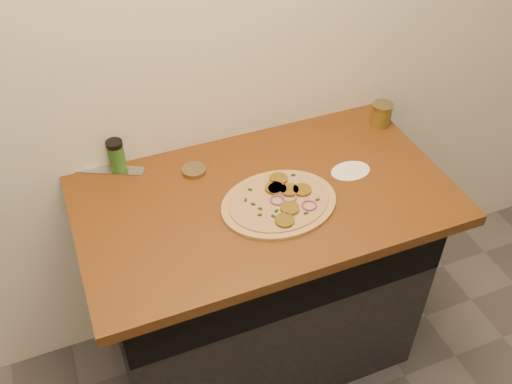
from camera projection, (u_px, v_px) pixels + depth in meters
name	position (u px, v px, depth m)	size (l,w,h in m)	color
cabinet	(260.00, 281.00, 2.16)	(1.10, 0.60, 0.86)	black
countertop	(264.00, 198.00, 1.84)	(1.20, 0.70, 0.04)	#623512
pizza	(280.00, 202.00, 1.79)	(0.40, 0.40, 0.03)	tan
chefs_knife	(86.00, 168.00, 1.92)	(0.32, 0.18, 0.02)	#B7BAC1
mason_jar_lid	(194.00, 170.00, 1.90)	(0.08, 0.08, 0.02)	#938855
salsa_jar	(381.00, 114.00, 2.09)	(0.08, 0.08, 0.08)	maroon
spice_shaker	(116.00, 155.00, 1.89)	(0.06, 0.06, 0.11)	#295F1E
flour_spill	(351.00, 171.00, 1.92)	(0.14, 0.14, 0.00)	silver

